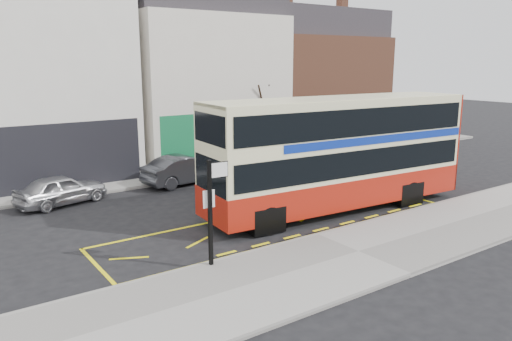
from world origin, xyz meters
TOP-DOWN VIEW (x-y plane):
  - ground at (0.00, 0.00)m, footprint 120.00×120.00m
  - pavement at (0.00, -2.30)m, footprint 40.00×4.00m
  - kerb at (0.00, -0.38)m, footprint 40.00×0.15m
  - far_pavement at (0.00, 11.00)m, footprint 50.00×3.00m
  - road_markings at (0.00, 1.60)m, footprint 14.00×3.40m
  - terrace_left at (-5.50, 14.99)m, footprint 8.00×8.01m
  - terrace_green_shop at (3.50, 14.99)m, footprint 9.00×8.01m
  - terrace_right at (12.50, 14.99)m, footprint 9.00×8.01m
  - double_decker_bus at (2.95, 1.73)m, footprint 11.57×3.42m
  - bus_stop_post at (-4.25, -0.57)m, footprint 0.77×0.15m
  - car_silver at (-6.16, 8.91)m, footprint 4.04×2.41m
  - car_grey at (-0.16, 9.16)m, footprint 4.53×2.06m
  - car_white at (6.40, 8.70)m, footprint 4.74×3.17m
  - street_tree_right at (5.55, 11.70)m, footprint 2.74×2.74m

SIDE VIEW (x-z plane):
  - ground at x=0.00m, z-range 0.00..0.00m
  - road_markings at x=0.00m, z-range 0.00..0.01m
  - pavement at x=0.00m, z-range 0.00..0.15m
  - kerb at x=0.00m, z-range 0.00..0.15m
  - far_pavement at x=0.00m, z-range 0.00..0.15m
  - car_white at x=6.40m, z-range 0.00..1.27m
  - car_silver at x=-6.16m, z-range 0.00..1.29m
  - car_grey at x=-0.16m, z-range 0.00..1.44m
  - bus_stop_post at x=-4.25m, z-range 0.46..3.57m
  - double_decker_bus at x=2.95m, z-range 0.12..4.68m
  - street_tree_right at x=5.55m, z-range 1.08..6.99m
  - terrace_right at x=12.50m, z-range -0.58..9.72m
  - terrace_green_shop at x=3.50m, z-range -0.58..10.72m
  - terrace_left at x=-5.50m, z-range -0.58..11.22m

